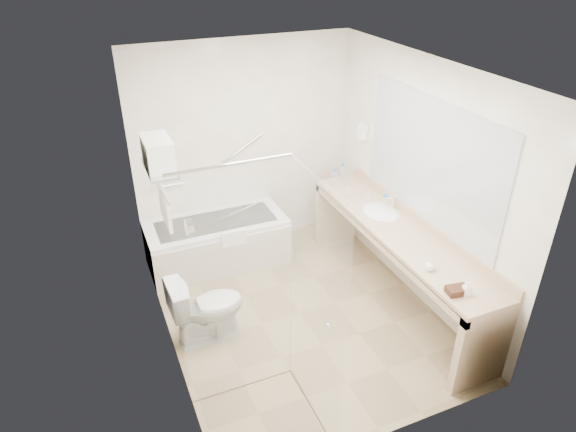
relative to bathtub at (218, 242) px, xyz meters
name	(u,v)px	position (x,y,z in m)	size (l,w,h in m)	color
floor	(299,313)	(0.50, -1.24, -0.28)	(3.20, 3.20, 0.00)	#9B8660
ceiling	(303,70)	(0.50, -1.24, 2.22)	(2.60, 3.20, 0.10)	silver
wall_back	(245,147)	(0.50, 0.36, 0.97)	(2.60, 0.10, 2.50)	white
wall_front	(399,311)	(0.50, -2.84, 0.97)	(2.60, 0.10, 2.50)	white
wall_left	(159,236)	(-0.80, -1.24, 0.97)	(0.10, 3.20, 2.50)	white
wall_right	(418,183)	(1.80, -1.24, 0.97)	(0.10, 3.20, 2.50)	white
bathtub	(218,242)	(0.00, 0.00, 0.00)	(1.60, 0.73, 0.59)	white
grab_bar_short	(167,186)	(-0.45, 0.32, 0.67)	(0.03, 0.03, 0.40)	silver
grab_bar_long	(242,149)	(0.45, 0.32, 0.97)	(0.03, 0.03, 0.60)	silver
shower_enclosure	(275,298)	(-0.13, -2.16, 0.79)	(0.96, 0.91, 2.11)	silver
towel_shelf	(159,162)	(-0.67, -0.89, 1.48)	(0.24, 0.55, 0.81)	silver
vanity_counter	(397,247)	(1.52, -1.39, 0.36)	(0.55, 2.70, 0.95)	tan
sink	(380,214)	(1.55, -0.99, 0.54)	(0.40, 0.52, 0.14)	white
faucet	(393,202)	(1.70, -0.99, 0.65)	(0.03, 0.03, 0.14)	silver
mirror	(431,161)	(1.79, -1.39, 1.27)	(0.02, 2.00, 1.20)	#B1B7BE
hairdryer_unit	(362,132)	(1.75, -0.19, 1.17)	(0.08, 0.10, 0.18)	white
toilet	(207,308)	(-0.45, -1.20, 0.07)	(0.40, 0.71, 0.69)	white
amenity_basket	(457,290)	(1.38, -2.44, 0.60)	(0.17, 0.12, 0.06)	#3F2416
soap_bottle_a	(466,292)	(1.43, -2.49, 0.60)	(0.06, 0.13, 0.06)	white
soap_bottle_b	(430,266)	(1.37, -2.08, 0.62)	(0.09, 0.12, 0.09)	white
water_bottle_left	(384,204)	(1.56, -1.03, 0.68)	(0.07, 0.07, 0.22)	silver
water_bottle_mid	(342,173)	(1.54, -0.14, 0.67)	(0.07, 0.07, 0.21)	silver
water_bottle_right	(335,179)	(1.39, -0.25, 0.67)	(0.07, 0.07, 0.22)	silver
drinking_glass_near	(349,193)	(1.41, -0.56, 0.63)	(0.08, 0.08, 0.10)	silver
drinking_glass_far	(368,198)	(1.53, -0.74, 0.62)	(0.08, 0.08, 0.10)	silver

